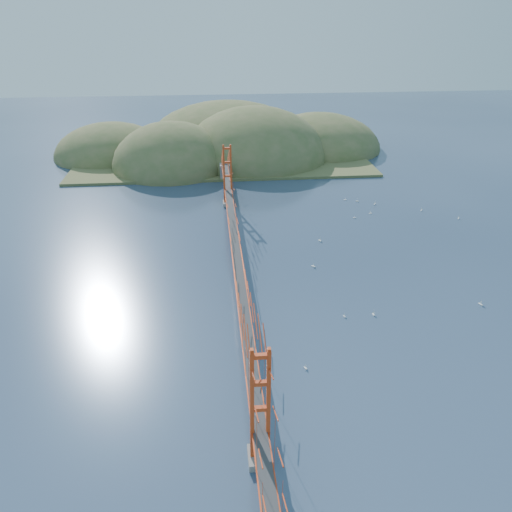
{
  "coord_description": "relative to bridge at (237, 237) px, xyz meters",
  "views": [
    {
      "loc": [
        -3.12,
        -59.62,
        34.53
      ],
      "look_at": [
        2.49,
        0.0,
        4.11
      ],
      "focal_mm": 35.0,
      "sensor_mm": 36.0,
      "label": 1
    }
  ],
  "objects": [
    {
      "name": "ground",
      "position": [
        0.0,
        -0.18,
        -7.01
      ],
      "size": [
        320.0,
        320.0,
        0.0
      ],
      "primitive_type": "plane",
      "color": "#2A3A54",
      "rests_on": "ground"
    },
    {
      "name": "bridge",
      "position": [
        0.0,
        0.0,
        0.0
      ],
      "size": [
        2.2,
        94.4,
        12.0
      ],
      "color": "gray",
      "rests_on": "ground"
    },
    {
      "name": "far_headlands",
      "position": [
        2.21,
        68.33,
        -7.01
      ],
      "size": [
        84.0,
        58.0,
        25.0
      ],
      "color": "olive",
      "rests_on": "ground"
    },
    {
      "name": "sailboat_0",
      "position": [
        12.55,
        -9.61,
        -6.87
      ],
      "size": [
        0.46,
        0.5,
        0.56
      ],
      "color": "white",
      "rests_on": "ground"
    },
    {
      "name": "sailboat_14",
      "position": [
        16.25,
        -9.57,
        -6.86
      ],
      "size": [
        0.46,
        0.56,
        0.65
      ],
      "color": "white",
      "rests_on": "ground"
    },
    {
      "name": "sailboat_12",
      "position": [
        25.1,
        29.41,
        -6.86
      ],
      "size": [
        0.61,
        0.59,
        0.69
      ],
      "color": "white",
      "rests_on": "ground"
    },
    {
      "name": "sailboat_10",
      "position": [
        6.0,
        -18.82,
        -6.87
      ],
      "size": [
        0.52,
        0.53,
        0.59
      ],
      "color": "white",
      "rests_on": "ground"
    },
    {
      "name": "sailboat_7",
      "position": [
        25.79,
        23.04,
        -6.86
      ],
      "size": [
        0.58,
        0.54,
        0.66
      ],
      "color": "white",
      "rests_on": "ground"
    },
    {
      "name": "sailboat_9",
      "position": [
        40.84,
        19.21,
        -6.86
      ],
      "size": [
        0.6,
        0.6,
        0.65
      ],
      "color": "white",
      "rests_on": "ground"
    },
    {
      "name": "sailboat_16",
      "position": [
        11.32,
        3.63,
        -6.85
      ],
      "size": [
        0.68,
        0.68,
        0.72
      ],
      "color": "white",
      "rests_on": "ground"
    },
    {
      "name": "sailboat_1",
      "position": [
        14.12,
        12.28,
        -6.85
      ],
      "size": [
        0.68,
        0.68,
        0.74
      ],
      "color": "white",
      "rests_on": "ground"
    },
    {
      "name": "sailboat_6",
      "position": [
        30.64,
        -8.58,
        -6.85
      ],
      "size": [
        0.63,
        0.66,
        0.74
      ],
      "color": "white",
      "rests_on": "ground"
    },
    {
      "name": "sailboat_3",
      "position": [
        22.97,
        30.4,
        -6.87
      ],
      "size": [
        0.55,
        0.48,
        0.62
      ],
      "color": "white",
      "rests_on": "ground"
    },
    {
      "name": "sailboat_8",
      "position": [
        28.04,
        27.49,
        -6.85
      ],
      "size": [
        0.7,
        0.7,
        0.73
      ],
      "color": "white",
      "rests_on": "ground"
    },
    {
      "name": "sailboat_extra_0",
      "position": [
        22.31,
        21.23,
        -6.87
      ],
      "size": [
        0.54,
        0.49,
        0.6
      ],
      "color": "white",
      "rests_on": "ground"
    },
    {
      "name": "sailboat_extra_1",
      "position": [
        35.7,
        23.59,
        -6.86
      ],
      "size": [
        0.63,
        0.63,
        0.67
      ],
      "color": "white",
      "rests_on": "ground"
    }
  ]
}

